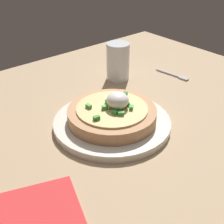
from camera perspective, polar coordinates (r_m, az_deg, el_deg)
name	(u,v)px	position (r cm, az deg, el deg)	size (l,w,h in cm)	color
dining_table	(116,110)	(79.02, 0.71, 0.36)	(98.12, 76.14, 3.40)	tan
plate	(112,123)	(69.47, 0.00, -1.97)	(25.72, 25.72, 1.60)	silver
pizza	(112,113)	(68.13, 0.07, -0.20)	(19.37, 19.37, 6.49)	tan
cup_near	(118,62)	(89.47, 1.08, 8.96)	(6.44, 6.44, 10.48)	silver
fork	(175,75)	(94.56, 11.28, 6.52)	(2.30, 10.97, 0.50)	#B7B7BC
napkin	(36,217)	(51.93, -13.56, -18.04)	(13.84, 13.84, 0.40)	red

